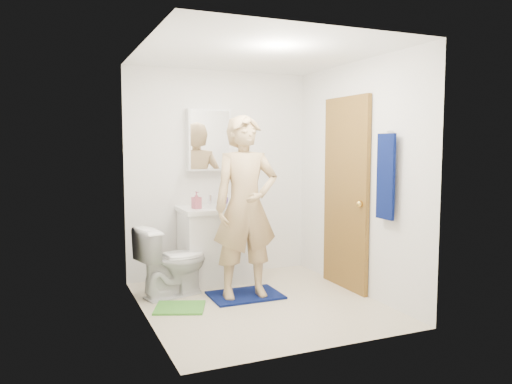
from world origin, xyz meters
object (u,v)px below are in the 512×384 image
Objects in this scene: toothbrush_cup at (223,201)px; man at (246,207)px; towel at (386,177)px; toilet at (173,261)px; soap_dispenser at (196,200)px; medicine_cabinet at (209,140)px; vanity_cabinet at (216,247)px.

man is at bearing -94.05° from toothbrush_cup.
towel is 1.10× the size of toilet.
man is at bearing -133.45° from toilet.
toilet is 0.73m from soap_dispenser.
towel is 0.44× the size of man.
man reaches higher than toothbrush_cup.
toilet is (-0.57, -0.57, -1.24)m from medicine_cabinet.
medicine_cabinet is 3.76× the size of soap_dispenser.
vanity_cabinet is at bearing 100.93° from man.
vanity_cabinet is at bearing 128.47° from towel.
towel reaches higher than toilet.
soap_dispenser is at bearing -129.89° from medicine_cabinet.
vanity_cabinet is 2.08m from towel.
toothbrush_cup is at bearing 122.53° from towel.
medicine_cabinet reaches higher than vanity_cabinet.
toilet is at bearing -135.35° from medicine_cabinet.
soap_dispenser is 0.42m from toothbrush_cup.
toothbrush_cup is at bearing -31.07° from medicine_cabinet.
man reaches higher than toilet.
toilet is 0.94m from man.
medicine_cabinet is at bearing 148.93° from toothbrush_cup.
soap_dispenser is (-1.41, 1.43, -0.31)m from towel.
medicine_cabinet is 1.48m from toilet.
medicine_cabinet reaches higher than toilet.
toilet is (-1.75, 1.14, -0.89)m from towel.
soap_dispenser reaches higher than toilet.
man is (0.32, -0.66, -0.01)m from soap_dispenser.
toothbrush_cup is 0.06× the size of man.
vanity_cabinet is 0.53m from toothbrush_cup.
toilet is 3.91× the size of soap_dispenser.
medicine_cabinet is at bearing -59.93° from toilet.
towel reaches higher than soap_dispenser.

